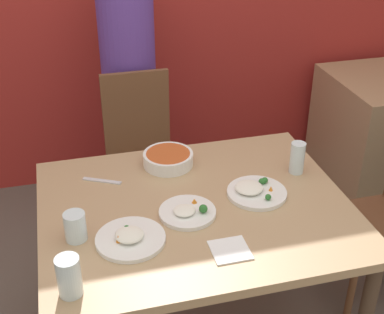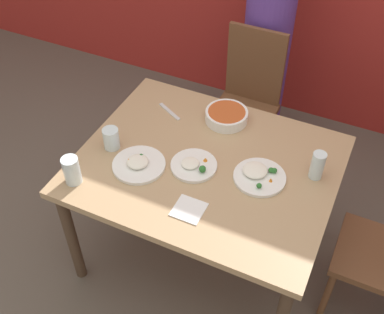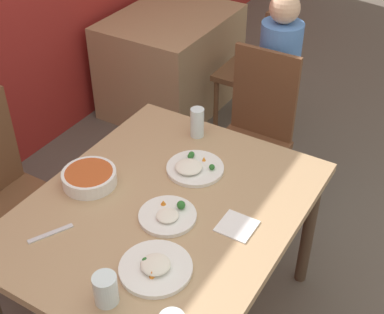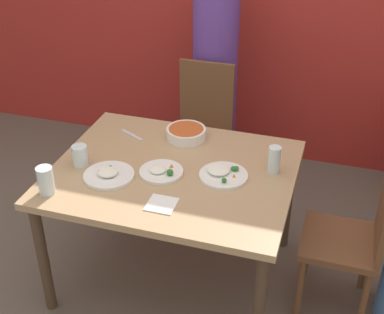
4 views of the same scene
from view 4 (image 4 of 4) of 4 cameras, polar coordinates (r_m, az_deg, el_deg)
name	(u,v)px [view 4 (image 4 of 4)]	position (r m, az deg, el deg)	size (l,w,h in m)	color
ground_plane	(175,273)	(3.33, -1.78, -12.22)	(10.00, 10.00, 0.00)	#60564C
dining_table	(173,182)	(2.91, -1.99, -2.69)	(1.28, 1.04, 0.75)	tan
chair_adult_spot	(202,131)	(3.71, 1.07, 2.84)	(0.40, 0.40, 0.98)	brown
chair_child_spot	(357,232)	(2.92, 17.20, -7.68)	(0.40, 0.40, 0.98)	brown
person_adult	(215,81)	(3.89, 2.45, 8.06)	(0.32, 0.32, 1.62)	#5B3893
bowl_curry	(186,133)	(3.15, -0.63, 2.58)	(0.23, 0.23, 0.06)	white
plate_rice_adult	(223,174)	(2.80, 3.28, -1.83)	(0.26, 0.26, 0.05)	white
plate_rice_child	(109,175)	(2.83, -8.88, -1.86)	(0.27, 0.27, 0.05)	white
plate_noodles	(161,172)	(2.83, -3.31, -1.57)	(0.23, 0.23, 0.05)	white
glass_water_tall	(46,180)	(2.74, -15.35, -2.43)	(0.08, 0.08, 0.15)	silver
glass_water_short	(274,160)	(2.84, 8.77, -0.27)	(0.07, 0.07, 0.15)	silver
glass_water_center	(80,156)	(2.94, -11.86, 0.15)	(0.08, 0.08, 0.12)	silver
napkin_folded	(162,204)	(2.61, -3.26, -5.06)	(0.14, 0.14, 0.01)	white
fork_steel	(132,135)	(3.21, -6.43, 2.35)	(0.17, 0.10, 0.01)	silver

